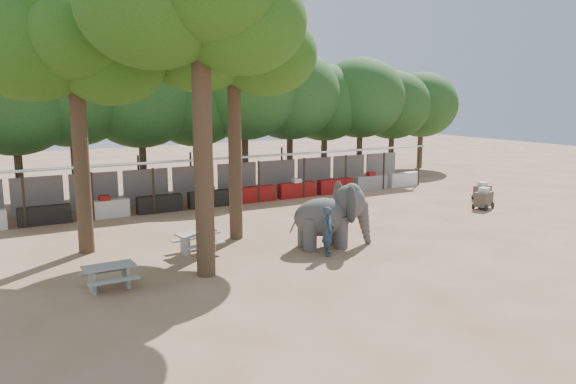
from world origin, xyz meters
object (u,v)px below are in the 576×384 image
yard_tree_back (228,34)px  picnic_table_near (109,274)px  cart_back (482,191)px  handler (328,231)px  picnic_table_far (198,240)px  cart_front (484,198)px  elephant (332,216)px  yard_tree_left (69,38)px

yard_tree_back → picnic_table_near: yard_tree_back is taller
yard_tree_back → cart_back: (16.36, 0.60, -8.02)m
handler → picnic_table_far: bearing=79.6°
cart_front → picnic_table_far: bearing=162.7°
yard_tree_back → picnic_table_far: 8.42m
elephant → handler: size_ratio=1.82×
yard_tree_left → picnic_table_far: (3.88, -2.50, -7.67)m
elephant → picnic_table_far: size_ratio=1.94×
yard_tree_left → yard_tree_back: (6.00, -1.00, 0.34)m
elephant → handler: 1.31m
yard_tree_back → cart_back: yard_tree_back is taller
elephant → picnic_table_near: 9.07m
picnic_table_far → picnic_table_near: bearing=-154.5°
elephant → yard_tree_back: bearing=145.7°
cart_front → cart_back: 2.73m
yard_tree_back → handler: size_ratio=5.94×
picnic_table_far → cart_front: cart_front is taller
yard_tree_left → elephant: (8.94, -4.36, -6.91)m
yard_tree_back → handler: yard_tree_back is taller
yard_tree_left → handler: yard_tree_left is taller
yard_tree_back → cart_front: bearing=-4.9°
yard_tree_left → picnic_table_far: yard_tree_left is taller
yard_tree_left → picnic_table_near: size_ratio=6.84×
yard_tree_back → picnic_table_near: 10.82m
yard_tree_left → elephant: 12.11m
yard_tree_back → picnic_table_far: bearing=-144.7°
handler → cart_back: 15.09m
picnic_table_far → yard_tree_back: bearing=28.8°
cart_back → cart_front: bearing=-142.3°
yard_tree_left → elephant: bearing=-26.0°
yard_tree_back → cart_back: size_ratio=10.08×
handler → picnic_table_far: (-4.22, 2.81, -0.42)m
yard_tree_left → yard_tree_back: size_ratio=0.97×
picnic_table_far → cart_front: 16.46m
yard_tree_left → handler: (8.10, -5.31, -7.24)m
elephant → picnic_table_far: (-5.06, 1.86, -0.76)m
yard_tree_left → cart_front: bearing=-6.3°
handler → yard_tree_left: bearing=80.0°
elephant → picnic_table_near: elephant is taller
elephant → cart_back: (13.42, 3.97, -0.78)m
cart_front → cart_back: bearing=23.9°
yard_tree_back → cart_front: size_ratio=8.24×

